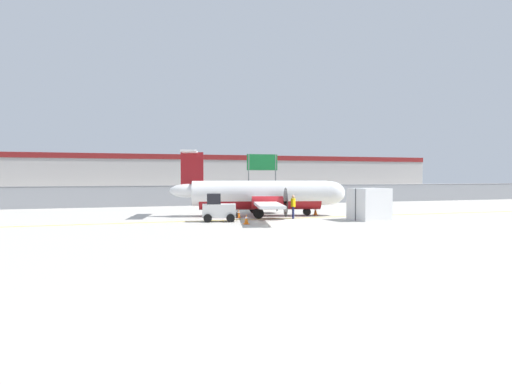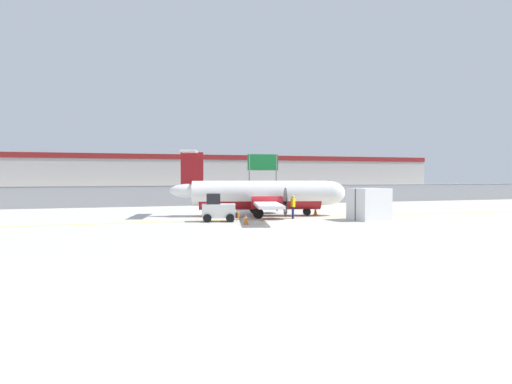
% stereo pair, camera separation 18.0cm
% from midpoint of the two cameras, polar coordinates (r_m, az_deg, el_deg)
% --- Properties ---
extents(ground_plane, '(140.00, 140.00, 0.01)m').
position_cam_midpoint_polar(ground_plane, '(32.74, 2.56, -3.34)').
color(ground_plane, '#BCB7AD').
extents(perimeter_fence, '(98.00, 0.10, 2.10)m').
position_cam_midpoint_polar(perimeter_fence, '(47.97, -4.08, -0.31)').
color(perimeter_fence, gray).
rests_on(perimeter_fence, ground).
extents(parking_lot_strip, '(98.00, 17.00, 0.12)m').
position_cam_midpoint_polar(parking_lot_strip, '(59.24, -6.70, -0.90)').
color(parking_lot_strip, '#38383A').
rests_on(parking_lot_strip, ground).
extents(background_building, '(91.00, 8.10, 6.50)m').
position_cam_midpoint_polar(background_building, '(77.40, -9.33, 2.14)').
color(background_building, '#BCB7B2').
rests_on(background_building, ground).
extents(commuter_airplane, '(13.42, 15.92, 4.92)m').
position_cam_midpoint_polar(commuter_airplane, '(34.86, 1.03, -0.38)').
color(commuter_airplane, white).
rests_on(commuter_airplane, ground).
extents(baggage_tug, '(2.52, 1.82, 1.88)m').
position_cam_midpoint_polar(baggage_tug, '(30.68, -4.61, -2.11)').
color(baggage_tug, silver).
rests_on(baggage_tug, ground).
extents(ground_crew_worker, '(0.44, 0.54, 1.70)m').
position_cam_midpoint_polar(ground_crew_worker, '(32.79, 4.80, -1.67)').
color(ground_crew_worker, '#191E4C').
rests_on(ground_crew_worker, ground).
extents(cargo_container, '(2.69, 2.36, 2.20)m').
position_cam_midpoint_polar(cargo_container, '(32.63, 14.10, -1.49)').
color(cargo_container, silver).
rests_on(cargo_container, ground).
extents(traffic_cone_near_left, '(0.36, 0.36, 0.64)m').
position_cam_midpoint_polar(traffic_cone_near_left, '(28.94, -1.11, -3.43)').
color(traffic_cone_near_left, orange).
rests_on(traffic_cone_near_left, ground).
extents(traffic_cone_near_right, '(0.36, 0.36, 0.64)m').
position_cam_midpoint_polar(traffic_cone_near_right, '(33.28, -2.07, -2.72)').
color(traffic_cone_near_right, orange).
rests_on(traffic_cone_near_right, ground).
extents(traffic_cone_far_left, '(0.36, 0.36, 0.64)m').
position_cam_midpoint_polar(traffic_cone_far_left, '(35.94, 7.59, -2.38)').
color(traffic_cone_far_left, orange).
rests_on(traffic_cone_far_left, ground).
extents(traffic_cone_far_right, '(0.36, 0.36, 0.64)m').
position_cam_midpoint_polar(traffic_cone_far_right, '(36.15, -5.98, -2.35)').
color(traffic_cone_far_right, orange).
rests_on(traffic_cone_far_right, ground).
extents(parked_car_0, '(4.25, 2.10, 1.58)m').
position_cam_midpoint_polar(parked_car_0, '(54.11, -22.29, -0.43)').
color(parked_car_0, slate).
rests_on(parked_car_0, parking_lot_strip).
extents(parked_car_1, '(4.31, 2.25, 1.58)m').
position_cam_midpoint_polar(parked_car_1, '(57.62, -17.15, -0.22)').
color(parked_car_1, red).
rests_on(parked_car_1, parking_lot_strip).
extents(parked_car_2, '(4.24, 2.08, 1.58)m').
position_cam_midpoint_polar(parked_car_2, '(52.12, -10.28, -0.39)').
color(parked_car_2, '#19662D').
rests_on(parked_car_2, parking_lot_strip).
extents(parked_car_3, '(4.27, 2.15, 1.58)m').
position_cam_midpoint_polar(parked_car_3, '(55.31, -5.37, -0.23)').
color(parked_car_3, gray).
rests_on(parked_car_3, parking_lot_strip).
extents(parked_car_4, '(4.34, 2.32, 1.58)m').
position_cam_midpoint_polar(parked_car_4, '(55.91, -1.64, -0.20)').
color(parked_car_4, '#B28C19').
rests_on(parked_car_4, parking_lot_strip).
extents(parked_car_5, '(4.29, 2.19, 1.58)m').
position_cam_midpoint_polar(parked_car_5, '(60.24, 2.47, -0.04)').
color(parked_car_5, red).
rests_on(parked_car_5, parking_lot_strip).
extents(parked_car_6, '(4.38, 2.42, 1.58)m').
position_cam_midpoint_polar(parked_car_6, '(59.06, 8.08, -0.10)').
color(parked_car_6, navy).
rests_on(parked_car_6, parking_lot_strip).
extents(highway_sign, '(3.60, 0.14, 5.50)m').
position_cam_midpoint_polar(highway_sign, '(51.33, 0.97, 3.22)').
color(highway_sign, slate).
rests_on(highway_sign, ground).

